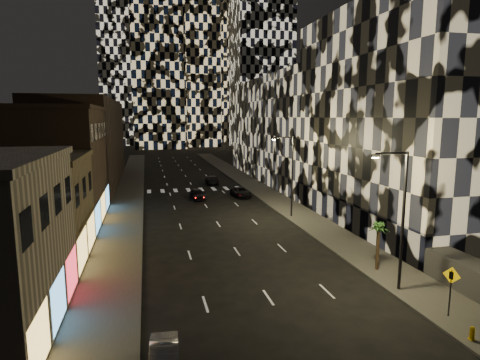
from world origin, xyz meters
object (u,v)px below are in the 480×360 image
car_silver_parked (164,359)px  ped_sign (451,283)px  palm_tree (379,230)px  car_dark_rightlane (241,192)px  fire_hydrant (472,333)px  streetlight_far (290,171)px  car_dark_oncoming (212,180)px  streetlight_near (400,211)px  car_dark_midlane (198,194)px

car_silver_parked → ped_sign: bearing=7.1°
ped_sign → palm_tree: 7.27m
car_dark_rightlane → fire_hydrant: (2.78, -39.08, -0.18)m
streetlight_far → car_dark_oncoming: streetlight_far is taller
streetlight_near → car_silver_parked: size_ratio=2.42×
car_dark_midlane → fire_hydrant: (9.00, -38.58, -0.25)m
car_dark_rightlane → palm_tree: bearing=-86.4°
streetlight_far → car_silver_parked: size_ratio=2.42×
streetlight_far → car_silver_parked: 29.61m
streetlight_far → fire_hydrant: 26.65m
fire_hydrant → streetlight_near: bearing=91.3°
car_dark_oncoming → fire_hydrant: bearing=97.7°
car_dark_midlane → palm_tree: (9.57, -29.03, 2.38)m
palm_tree → car_silver_parked: bearing=-152.0°
streetlight_far → fire_hydrant: (0.15, -26.21, -4.87)m
streetlight_near → ped_sign: streetlight_near is taller
streetlight_near → fire_hydrant: size_ratio=12.64×
car_dark_midlane → fire_hydrant: car_dark_midlane is taller
streetlight_near → car_dark_oncoming: bearing=96.2°
ped_sign → car_dark_rightlane: bearing=70.6°
car_dark_midlane → car_dark_rightlane: car_dark_midlane is taller
car_dark_midlane → ped_sign: ped_sign is taller
palm_tree → streetlight_near: bearing=-102.1°
car_dark_rightlane → car_silver_parked: bearing=-111.0°
streetlight_far → streetlight_near: bearing=-90.0°
fire_hydrant → car_dark_midlane: bearing=103.1°
car_silver_parked → ped_sign: 15.95m
streetlight_near → ped_sign: size_ratio=3.12×
car_dark_rightlane → car_dark_oncoming: bearing=97.7°
car_dark_midlane → car_dark_oncoming: car_dark_midlane is taller
streetlight_near → palm_tree: (0.72, 3.34, -2.25)m
streetlight_near → ped_sign: 5.09m
car_dark_midlane → streetlight_far: bearing=-58.9°
streetlight_near → car_dark_oncoming: (-4.85, 44.80, -4.64)m
car_silver_parked → fire_hydrant: 15.26m
streetlight_near → car_silver_parked: bearing=-161.5°
streetlight_near → streetlight_far: same height
car_silver_parked → fire_hydrant: bearing=-1.6°
car_silver_parked → car_dark_oncoming: bearing=81.2°
car_dark_midlane → ped_sign: (9.61, -36.24, 1.40)m
car_dark_oncoming → streetlight_near: bearing=98.2°
streetlight_near → car_dark_oncoming: 45.30m
car_dark_oncoming → palm_tree: 41.90m
palm_tree → car_dark_rightlane: bearing=96.5°
streetlight_far → car_dark_rightlane: streetlight_far is taller
streetlight_far → palm_tree: streetlight_far is taller
streetlight_far → ped_sign: streetlight_far is taller
streetlight_near → palm_tree: streetlight_near is taller
streetlight_far → car_dark_oncoming: size_ratio=1.84×
car_dark_rightlane → fire_hydrant: size_ratio=6.69×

